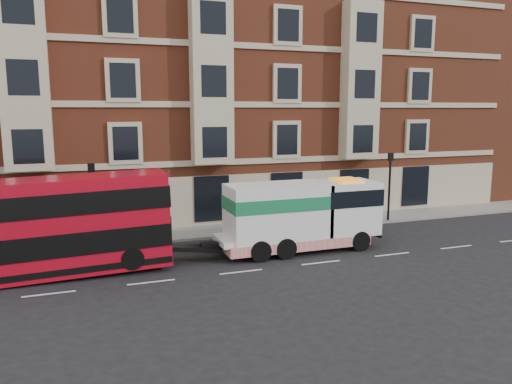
% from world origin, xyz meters
% --- Properties ---
extents(ground, '(120.00, 120.00, 0.00)m').
position_xyz_m(ground, '(0.00, 0.00, 0.00)').
color(ground, black).
rests_on(ground, ground).
extents(sidewalk, '(90.00, 3.00, 0.15)m').
position_xyz_m(sidewalk, '(0.00, 7.50, 0.07)').
color(sidewalk, slate).
rests_on(sidewalk, ground).
extents(victorian_terrace, '(45.00, 12.00, 20.40)m').
position_xyz_m(victorian_terrace, '(0.50, 15.00, 10.07)').
color(victorian_terrace, brown).
rests_on(victorian_terrace, ground).
extents(lamp_post_west, '(0.35, 0.15, 4.35)m').
position_xyz_m(lamp_post_west, '(-6.00, 6.20, 2.68)').
color(lamp_post_west, black).
rests_on(lamp_post_west, sidewalk).
extents(lamp_post_east, '(0.35, 0.15, 4.35)m').
position_xyz_m(lamp_post_east, '(12.00, 6.20, 2.68)').
color(lamp_post_east, black).
rests_on(lamp_post_east, sidewalk).
extents(double_decker_bus, '(10.63, 2.44, 4.30)m').
position_xyz_m(double_decker_bus, '(-8.21, 2.21, 2.28)').
color(double_decker_bus, '#AA091A').
rests_on(double_decker_bus, ground).
extents(tow_truck, '(8.51, 2.51, 3.54)m').
position_xyz_m(tow_truck, '(3.85, 2.21, 1.88)').
color(tow_truck, white).
rests_on(tow_truck, ground).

